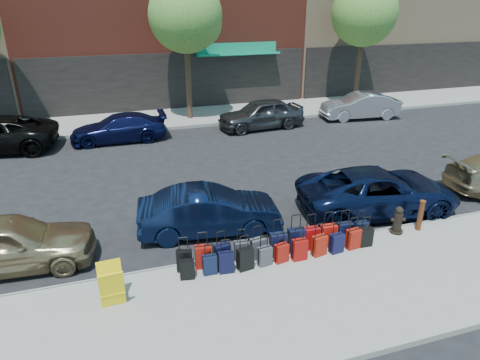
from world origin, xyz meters
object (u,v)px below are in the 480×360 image
object	(u,v)px
fire_hydrant	(398,221)
car_far_2	(261,114)
tree_center	(188,17)
tree_right	(366,15)
car_near_1	(209,211)
bollard	(420,215)
display_rack	(111,286)
suitcase_front_5	(278,245)
car_far_3	(360,106)
car_near_0	(7,243)
car_far_1	(119,128)
car_near_2	(378,191)

from	to	relation	value
fire_hydrant	car_far_2	world-z (taller)	car_far_2
tree_center	tree_right	size ratio (longest dim) A/B	1.00
tree_right	car_near_1	world-z (taller)	tree_right
bollard	display_rack	distance (m)	8.68
fire_hydrant	car_far_2	distance (m)	11.61
suitcase_front_5	car_far_3	world-z (taller)	car_far_3
car_near_0	car_far_1	xyz separation A→B (m)	(3.22, 9.92, -0.07)
tree_right	tree_center	bearing A→B (deg)	180.00
car_near_0	car_near_1	distance (m)	5.31
tree_right	display_rack	bearing A→B (deg)	-135.71
car_near_2	car_far_1	distance (m)	12.54
fire_hydrant	car_near_0	xyz separation A→B (m)	(-10.39, 1.67, 0.19)
tree_right	suitcase_front_5	size ratio (longest dim) A/B	6.95
bollard	tree_right	bearing A→B (deg)	64.81
car_near_2	fire_hydrant	bearing A→B (deg)	173.59
car_far_1	car_near_1	bearing A→B (deg)	12.70
tree_center	suitcase_front_5	size ratio (longest dim) A/B	6.95
car_near_0	display_rack	bearing A→B (deg)	-131.09
suitcase_front_5	car_near_1	xyz separation A→B (m)	(-1.35, 1.99, 0.20)
bollard	car_far_1	size ratio (longest dim) A/B	0.21
display_rack	car_near_1	size ratio (longest dim) A/B	0.23
fire_hydrant	car_far_2	bearing A→B (deg)	104.75
fire_hydrant	display_rack	xyz separation A→B (m)	(-7.94, -0.75, 0.09)
fire_hydrant	car_far_3	world-z (taller)	car_far_3
fire_hydrant	bollard	size ratio (longest dim) A/B	0.88
car_far_2	car_far_3	distance (m)	6.02
tree_center	car_near_0	distance (m)	15.31
display_rack	car_far_1	world-z (taller)	car_far_1
car_far_1	car_far_2	distance (m)	7.23
car_near_0	fire_hydrant	bearing A→B (deg)	-95.60
suitcase_front_5	car_far_2	xyz separation A→B (m)	(3.79, 11.69, 0.29)
car_near_1	display_rack	bearing A→B (deg)	139.56
tree_center	tree_right	xyz separation A→B (m)	(10.50, 0.00, 0.00)
car_far_2	car_near_2	bearing A→B (deg)	-3.31
car_near_2	car_far_2	world-z (taller)	car_far_2
car_far_1	suitcase_front_5	bearing A→B (deg)	16.96
suitcase_front_5	car_far_2	world-z (taller)	car_far_2
car_far_1	bollard	bearing A→B (deg)	34.62
display_rack	car_far_2	size ratio (longest dim) A/B	0.21
car_near_1	fire_hydrant	bearing A→B (deg)	-103.99
car_near_1	car_near_0	bearing A→B (deg)	99.22
display_rack	tree_right	bearing A→B (deg)	40.67
suitcase_front_5	fire_hydrant	size ratio (longest dim) A/B	1.28
suitcase_front_5	car_far_2	bearing A→B (deg)	75.72
bollard	display_rack	bearing A→B (deg)	-175.42
car_near_2	bollard	bearing A→B (deg)	-161.48
bollard	car_far_3	xyz separation A→B (m)	(5.37, 11.81, 0.09)
car_near_0	car_far_1	world-z (taller)	car_near_0
bollard	display_rack	size ratio (longest dim) A/B	0.98
tree_center	car_far_1	bearing A→B (deg)	-147.02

